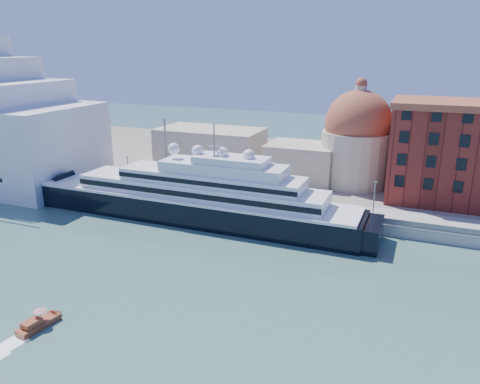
% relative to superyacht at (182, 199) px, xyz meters
% --- Properties ---
extents(ground, '(400.00, 400.00, 0.00)m').
position_rel_superyacht_xyz_m(ground, '(10.34, -23.00, -4.39)').
color(ground, '#375F5B').
rests_on(ground, ground).
extents(quay, '(180.00, 10.00, 2.50)m').
position_rel_superyacht_xyz_m(quay, '(10.34, 11.00, -3.14)').
color(quay, gray).
rests_on(quay, ground).
extents(land, '(260.00, 72.00, 2.00)m').
position_rel_superyacht_xyz_m(land, '(10.34, 52.00, -3.39)').
color(land, slate).
rests_on(land, ground).
extents(quay_fence, '(180.00, 0.10, 1.20)m').
position_rel_superyacht_xyz_m(quay_fence, '(10.34, 6.50, -1.29)').
color(quay_fence, slate).
rests_on(quay_fence, quay).
extents(superyacht, '(85.14, 11.80, 25.45)m').
position_rel_superyacht_xyz_m(superyacht, '(0.00, 0.00, 0.00)').
color(superyacht, black).
rests_on(superyacht, ground).
extents(service_barge, '(12.68, 4.57, 2.83)m').
position_rel_superyacht_xyz_m(service_barge, '(-49.34, -2.49, -3.58)').
color(service_barge, white).
rests_on(service_barge, ground).
extents(water_taxi, '(2.74, 6.23, 2.86)m').
position_rel_superyacht_xyz_m(water_taxi, '(2.56, -45.54, -3.70)').
color(water_taxi, brown).
rests_on(water_taxi, ground).
extents(church, '(66.00, 18.00, 25.50)m').
position_rel_superyacht_xyz_m(church, '(16.73, 34.72, 6.52)').
color(church, beige).
rests_on(church, land).
extents(lamp_posts, '(120.80, 2.40, 18.00)m').
position_rel_superyacht_xyz_m(lamp_posts, '(-2.33, 9.27, 5.45)').
color(lamp_posts, slate).
rests_on(lamp_posts, quay).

